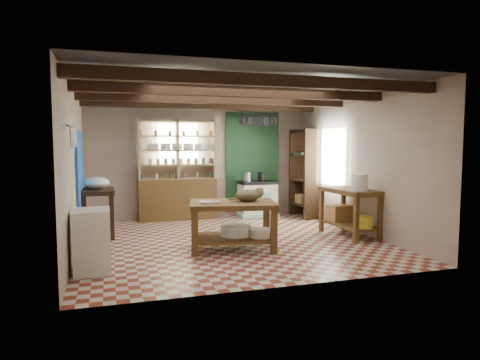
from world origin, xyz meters
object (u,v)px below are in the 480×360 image
object	(u,v)px
prep_table	(98,213)
right_counter	(349,212)
stove	(257,199)
cat	(248,195)
white_cabinet	(92,241)
work_table	(233,225)

from	to	relation	value
prep_table	right_counter	world-z (taller)	prep_table
stove	cat	world-z (taller)	cat
prep_table	white_cabinet	size ratio (longest dim) A/B	1.05
prep_table	white_cabinet	world-z (taller)	prep_table
work_table	prep_table	world-z (taller)	prep_table
right_counter	stove	bearing A→B (deg)	107.03
stove	prep_table	size ratio (longest dim) A/B	0.96
work_table	stove	distance (m)	3.06
prep_table	white_cabinet	bearing A→B (deg)	-91.43
work_table	cat	distance (m)	0.54
prep_table	cat	bearing A→B (deg)	-34.99
work_table	prep_table	size ratio (longest dim) A/B	1.55
white_cabinet	cat	bearing A→B (deg)	14.49
work_table	cat	bearing A→B (deg)	11.31
prep_table	cat	distance (m)	2.85
work_table	white_cabinet	xyz separation A→B (m)	(-2.10, -0.63, 0.03)
work_table	stove	bearing A→B (deg)	74.97
stove	cat	bearing A→B (deg)	-111.89
prep_table	white_cabinet	xyz separation A→B (m)	(-0.02, -2.20, -0.02)
prep_table	cat	world-z (taller)	cat
work_table	white_cabinet	size ratio (longest dim) A/B	1.62
work_table	prep_table	xyz separation A→B (m)	(-2.08, 1.58, 0.05)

